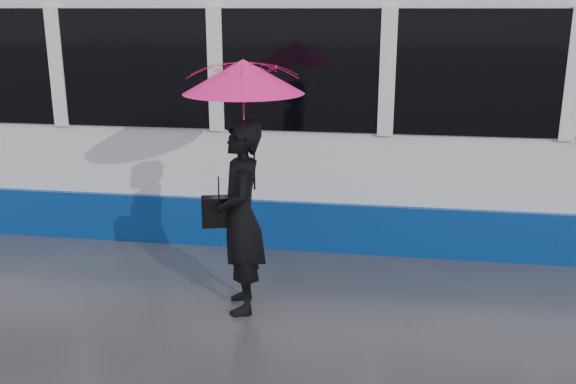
# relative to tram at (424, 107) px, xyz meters

# --- Properties ---
(ground) EXTENTS (90.00, 90.00, 0.00)m
(ground) POSITION_rel_tram_xyz_m (-1.40, -2.50, -1.64)
(ground) COLOR #29292E
(ground) RESTS_ON ground
(rails) EXTENTS (34.00, 1.51, 0.02)m
(rails) POSITION_rel_tram_xyz_m (-1.40, -0.00, -1.63)
(rails) COLOR #3F3D38
(rails) RESTS_ON ground
(tram) EXTENTS (26.00, 2.56, 3.35)m
(tram) POSITION_rel_tram_xyz_m (0.00, 0.00, 0.00)
(tram) COLOR white
(tram) RESTS_ON ground
(woman) EXTENTS (0.63, 0.79, 1.91)m
(woman) POSITION_rel_tram_xyz_m (-1.84, -2.90, -0.68)
(woman) COLOR black
(woman) RESTS_ON ground
(umbrella) EXTENTS (1.38, 1.38, 1.29)m
(umbrella) POSITION_rel_tram_xyz_m (-1.79, -2.90, 0.45)
(umbrella) COLOR #EE1476
(umbrella) RESTS_ON ground
(handbag) EXTENTS (0.37, 0.23, 0.48)m
(handbag) POSITION_rel_tram_xyz_m (-2.06, -2.88, -0.64)
(handbag) COLOR black
(handbag) RESTS_ON ground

